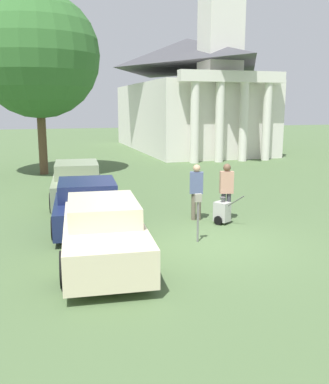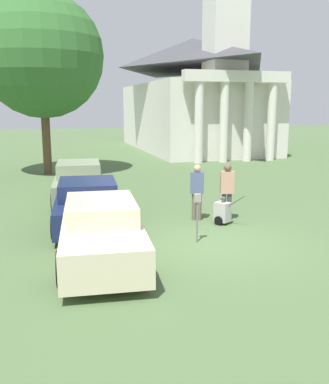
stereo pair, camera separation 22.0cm
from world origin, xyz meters
name	(u,v)px [view 2 (the right image)]	position (x,y,z in m)	size (l,w,h in m)	color
ground_plane	(211,244)	(0.00, 0.00, 0.00)	(120.00, 120.00, 0.00)	#4C663D
parked_car_cream	(101,229)	(-2.92, -0.19, 0.70)	(2.27, 5.34, 1.46)	beige
parked_car_navy	(88,203)	(-2.92, 2.92, 0.65)	(2.35, 4.88, 1.39)	#19234C
parked_car_sage	(79,183)	(-2.92, 6.13, 0.72)	(2.22, 5.04, 1.55)	gray
parking_meter	(197,209)	(-0.31, 0.27, 0.93)	(0.18, 0.09, 1.33)	slate
person_worker	(197,189)	(0.46, 2.41, 1.03)	(0.47, 0.36, 1.80)	#665B4C
person_supervisor	(227,188)	(1.36, 2.11, 1.05)	(0.46, 0.32, 1.82)	#3F3F47
equipment_cart	(223,212)	(1.08, 1.75, 0.39)	(0.69, 0.94, 1.00)	#B2B2AD
church	(194,88)	(7.87, 23.54, 4.96)	(8.65, 17.31, 20.59)	silver
shade_tree	(42,56)	(-3.98, 13.52, 6.09)	(6.33, 6.33, 9.27)	brown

